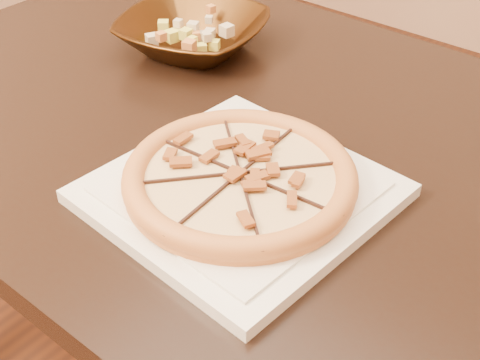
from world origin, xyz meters
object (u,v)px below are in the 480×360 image
at_px(bronze_bowl, 193,34).
at_px(dining_table, 253,187).
at_px(pizza, 240,177).
at_px(plate, 240,192).

bearing_deg(bronze_bowl, dining_table, -28.75).
relative_size(dining_table, bronze_bowl, 5.34).
distance_m(dining_table, bronze_bowl, 0.30).
distance_m(pizza, bronze_bowl, 0.42).
bearing_deg(pizza, dining_table, 122.12).
bearing_deg(bronze_bowl, plate, -39.96).
relative_size(pizza, bronze_bowl, 1.18).
bearing_deg(bronze_bowl, pizza, -39.96).
distance_m(dining_table, pizza, 0.22).
relative_size(plate, bronze_bowl, 1.41).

